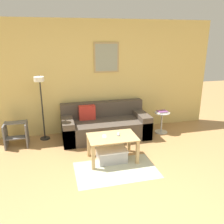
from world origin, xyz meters
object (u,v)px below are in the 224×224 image
Objects in this scene: storage_bin at (112,154)px; side_table at (162,120)px; floor_lamp at (41,95)px; remote_control at (118,134)px; coffee_table at (112,141)px; couch at (105,125)px; book_stack at (162,112)px; step_stool at (16,134)px; cell_phone at (104,136)px.

side_table is at bearing 34.42° from storage_bin.
remote_control is at bearing -38.17° from floor_lamp.
remote_control is at bearing 21.98° from coffee_table.
storage_bin is 3.59× the size of remote_control.
couch is 3.55× the size of storage_bin.
couch is 12.75× the size of remote_control.
storage_bin is at bearing -145.93° from book_stack.
step_stool reaches higher than storage_bin.
side_table reaches higher than storage_bin.
coffee_table is 5.84× the size of remote_control.
couch reaches higher than cell_phone.
couch is 1.09m from cell_phone.
storage_bin is 1.08× the size of side_table.
storage_bin is at bearing -126.29° from coffee_table.
floor_lamp is 9.54× the size of remote_control.
book_stack is 3.23m from step_stool.
side_table reaches higher than step_stool.
coffee_table is at bearing -95.42° from couch.
step_stool is (-3.23, 0.08, -0.03)m from side_table.
remote_control is (0.15, 0.08, 0.35)m from storage_bin.
cell_phone is (-0.27, -0.02, -0.01)m from remote_control.
book_stack reaches higher than coffee_table.
coffee_table is at bearing 53.71° from storage_bin.
floor_lamp is at bearing 5.23° from step_stool.
book_stack reaches higher than remote_control.
couch is 1.34× the size of floor_lamp.
step_stool is at bearing 178.51° from side_table.
cell_phone is at bearing -160.89° from remote_control.
book_stack is 1.56× the size of remote_control.
step_stool is (-1.91, 1.01, -0.21)m from remote_control.
remote_control reaches higher than cell_phone.
cell_phone reaches higher than coffee_table.
cell_phone is at bearing -102.97° from couch.
couch is at bearing 106.04° from remote_control.
storage_bin is at bearing -43.59° from floor_lamp.
couch is 1.05m from remote_control.
remote_control is 2.17m from step_stool.
coffee_table is (-0.10, -1.08, 0.10)m from couch.
book_stack is 1.67× the size of cell_phone.
storage_bin is 1.80m from side_table.
storage_bin is 3.85× the size of cell_phone.
step_stool reaches higher than remote_control.
cell_phone is 0.28× the size of step_stool.
side_table is 0.22m from book_stack.
couch is at bearing 83.60° from storage_bin.
storage_bin is (-0.02, -0.03, -0.25)m from coffee_table.
floor_lamp reaches higher than side_table.
floor_lamp reaches higher than storage_bin.
book_stack is (1.44, 0.96, 0.15)m from coffee_table.
book_stack is at bearing 39.88° from cell_phone.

